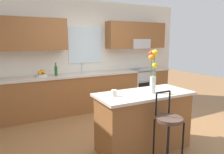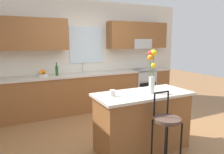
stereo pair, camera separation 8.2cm
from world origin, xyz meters
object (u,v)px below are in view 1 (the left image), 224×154
(flower_vase, at_px, (153,68))
(fruit_bowl_oranges, at_px, (42,74))
(mug_ceramic, at_px, (114,93))
(kitchen_island, at_px, (143,121))
(oven_range, at_px, (140,85))
(bottle_olive_oil, at_px, (56,71))
(bar_stool_near, at_px, (169,123))

(flower_vase, distance_m, fruit_bowl_oranges, 2.64)
(mug_ceramic, bearing_deg, kitchen_island, -6.31)
(mug_ceramic, distance_m, fruit_bowl_oranges, 2.27)
(flower_vase, distance_m, mug_ceramic, 0.71)
(oven_range, xyz_separation_m, flower_vase, (-1.38, -2.26, 0.84))
(kitchen_island, relative_size, mug_ceramic, 16.90)
(kitchen_island, xyz_separation_m, bottle_olive_oil, (-0.84, 2.22, 0.57))
(flower_vase, xyz_separation_m, fruit_bowl_oranges, (-1.27, 2.29, -0.33))
(kitchen_island, bearing_deg, flower_vase, -30.19)
(flower_vase, xyz_separation_m, mug_ceramic, (-0.61, 0.12, -0.34))
(oven_range, xyz_separation_m, kitchen_island, (-1.49, -2.20, 0.00))
(bottle_olive_oil, bearing_deg, bar_stool_near, -73.24)
(oven_range, bearing_deg, kitchen_island, -124.10)
(kitchen_island, height_order, flower_vase, flower_vase)
(oven_range, relative_size, bar_stool_near, 0.88)
(flower_vase, relative_size, mug_ceramic, 7.41)
(kitchen_island, xyz_separation_m, flower_vase, (0.11, -0.06, 0.84))
(fruit_bowl_oranges, bearing_deg, bottle_olive_oil, -0.35)
(flower_vase, xyz_separation_m, bottle_olive_oil, (-0.95, 2.29, -0.27))
(oven_range, xyz_separation_m, bottle_olive_oil, (-2.33, 0.02, 0.58))
(kitchen_island, xyz_separation_m, bar_stool_near, (-0.00, -0.56, 0.17))
(bar_stool_near, distance_m, flower_vase, 0.84)
(oven_range, bearing_deg, fruit_bowl_oranges, 179.42)
(flower_vase, distance_m, bottle_olive_oil, 2.49)
(kitchen_island, height_order, bottle_olive_oil, bottle_olive_oil)
(bar_stool_near, relative_size, flower_vase, 1.56)
(kitchen_island, relative_size, bottle_olive_oil, 5.13)
(mug_ceramic, xyz_separation_m, bottle_olive_oil, (-0.34, 2.17, 0.07))
(fruit_bowl_oranges, relative_size, bottle_olive_oil, 0.81)
(mug_ceramic, bearing_deg, oven_range, 47.13)
(fruit_bowl_oranges, height_order, bottle_olive_oil, bottle_olive_oil)
(bar_stool_near, bearing_deg, mug_ceramic, 129.05)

